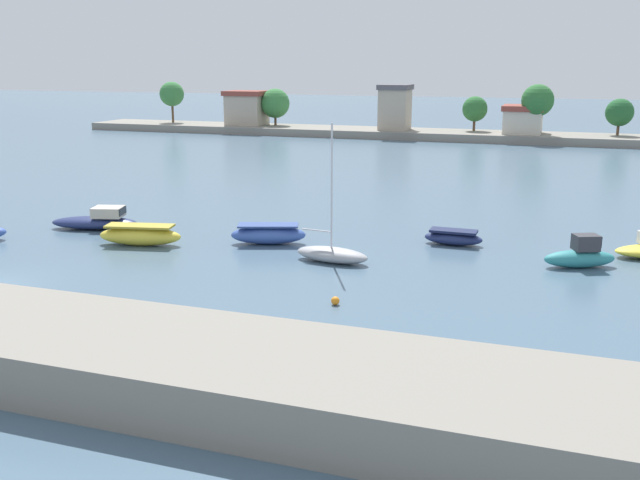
% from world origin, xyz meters
% --- Properties ---
extents(moored_boat_2, '(5.74, 3.19, 1.42)m').
position_xyz_m(moored_boat_2, '(-2.51, 11.78, 0.52)').
color(moored_boat_2, navy).
rests_on(moored_boat_2, ground).
extents(moored_boat_3, '(5.02, 2.45, 1.19)m').
position_xyz_m(moored_boat_3, '(2.39, 9.11, 0.58)').
color(moored_boat_3, yellow).
rests_on(moored_boat_3, ground).
extents(moored_boat_4, '(4.58, 2.85, 1.16)m').
position_xyz_m(moored_boat_4, '(9.22, 11.83, 0.56)').
color(moored_boat_4, '#3856A8').
rests_on(moored_boat_4, ground).
extents(moored_boat_5, '(4.17, 1.93, 7.26)m').
position_xyz_m(moored_boat_5, '(13.93, 9.33, 0.45)').
color(moored_boat_5, '#9E9EA3').
rests_on(moored_boat_5, ground).
extents(moored_boat_6, '(3.34, 1.31, 0.88)m').
position_xyz_m(moored_boat_6, '(19.38, 15.14, 0.42)').
color(moored_boat_6, navy).
rests_on(moored_boat_6, ground).
extents(moored_boat_7, '(3.89, 2.60, 1.71)m').
position_xyz_m(moored_boat_7, '(26.28, 12.61, 0.61)').
color(moored_boat_7, teal).
rests_on(moored_boat_7, ground).
extents(mooring_buoy_2, '(0.37, 0.37, 0.37)m').
position_xyz_m(mooring_buoy_2, '(16.23, 2.85, 0.19)').
color(mooring_buoy_2, orange).
rests_on(mooring_buoy_2, ground).
extents(distant_shoreline, '(91.85, 8.61, 7.57)m').
position_xyz_m(distant_shoreline, '(-0.38, 74.27, 2.07)').
color(distant_shoreline, gray).
rests_on(distant_shoreline, ground).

